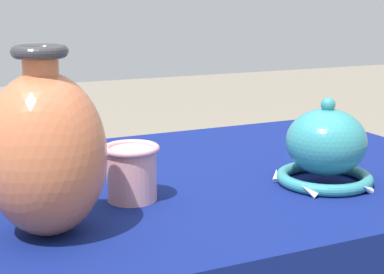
{
  "coord_description": "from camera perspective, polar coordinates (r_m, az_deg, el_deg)",
  "views": [
    {
      "loc": [
        -0.42,
        -0.99,
        1.11
      ],
      "look_at": [
        -0.01,
        -0.11,
        0.89
      ],
      "focal_mm": 55.0,
      "sensor_mm": 36.0,
      "label": 1
    }
  ],
  "objects": [
    {
      "name": "cup_wide_rose",
      "position": [
        0.99,
        -5.88,
        -3.25
      ],
      "size": [
        0.1,
        0.1,
        0.1
      ],
      "color": "#D19399",
      "rests_on": "display_table"
    },
    {
      "name": "display_table",
      "position": [
        1.13,
        -1.46,
        -8.29
      ],
      "size": [
        1.22,
        0.75,
        0.78
      ],
      "color": "olive",
      "rests_on": "ground_plane"
    },
    {
      "name": "vase_tall_bulbous",
      "position": [
        0.86,
        -14.02,
        -1.43
      ],
      "size": [
        0.17,
        0.17,
        0.27
      ],
      "color": "#BC6642",
      "rests_on": "display_table"
    },
    {
      "name": "vase_dome_bell",
      "position": [
        1.1,
        12.84,
        -1.18
      ],
      "size": [
        0.18,
        0.19,
        0.16
      ],
      "color": "teal",
      "rests_on": "display_table"
    }
  ]
}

